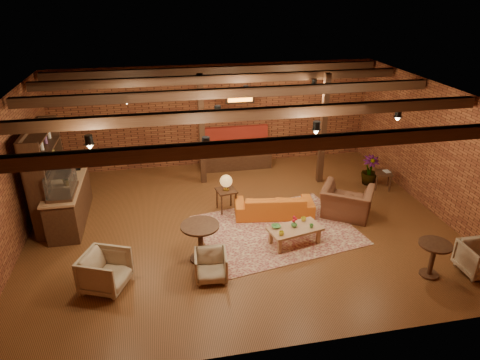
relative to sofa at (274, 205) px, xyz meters
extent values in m
plane|color=#432810|center=(-0.93, -0.27, -0.29)|extent=(10.00, 10.00, 0.00)
cube|color=black|center=(-0.93, -0.27, 2.91)|extent=(10.00, 8.00, 0.02)
cube|color=brown|center=(-0.93, 3.73, 1.31)|extent=(10.00, 0.02, 3.20)
cube|color=brown|center=(-0.93, -4.27, 1.31)|extent=(10.00, 0.02, 3.20)
cube|color=brown|center=(-5.93, -0.27, 1.31)|extent=(0.02, 8.00, 3.20)
cube|color=brown|center=(4.07, -0.27, 1.31)|extent=(0.02, 8.00, 3.20)
cylinder|color=black|center=(-0.93, 1.33, 2.56)|extent=(9.60, 0.12, 0.12)
cube|color=black|center=(-1.53, 2.33, 1.31)|extent=(0.16, 0.16, 3.20)
cube|color=black|center=(1.87, 1.73, 1.31)|extent=(0.16, 0.16, 3.20)
imported|color=#337F33|center=(-4.93, 0.93, 0.93)|extent=(0.35, 0.39, 0.30)
cube|color=orange|center=(-0.33, 2.83, 2.06)|extent=(0.86, 0.06, 0.30)
cube|color=maroon|center=(-0.12, -0.72, -0.28)|extent=(4.03, 3.34, 0.01)
imported|color=#CD601C|center=(0.00, 0.00, 0.00)|extent=(2.06, 1.03, 0.58)
cube|color=#986C47|center=(0.12, -1.36, 0.10)|extent=(1.30, 0.85, 0.06)
cube|color=#986C47|center=(-0.32, -1.68, -0.11)|extent=(0.08, 0.08, 0.36)
cube|color=#986C47|center=(0.65, -1.45, -0.11)|extent=(0.08, 0.08, 0.36)
cube|color=#986C47|center=(-0.42, -1.27, -0.11)|extent=(0.08, 0.08, 0.36)
cube|color=#986C47|center=(0.55, -1.04, -0.11)|extent=(0.08, 0.08, 0.36)
imported|color=gold|center=(-0.27, -1.60, 0.17)|extent=(0.14, 0.14, 0.09)
imported|color=#46863C|center=(0.47, -1.42, 0.17)|extent=(0.12, 0.12, 0.09)
imported|color=gold|center=(0.40, -1.10, 0.17)|extent=(0.14, 0.14, 0.09)
imported|color=#46863C|center=(-0.30, -1.26, 0.15)|extent=(0.25, 0.25, 0.05)
imported|color=#46863C|center=(0.10, -1.31, 0.18)|extent=(0.13, 0.13, 0.12)
sphere|color=red|center=(0.10, -1.31, 0.32)|extent=(0.10, 0.10, 0.10)
cube|color=black|center=(-1.15, 0.49, 0.28)|extent=(0.56, 0.56, 0.05)
cylinder|color=black|center=(-1.15, 0.49, -0.02)|extent=(0.04, 0.04, 0.55)
cylinder|color=olive|center=(-1.15, 0.49, 0.32)|extent=(0.16, 0.16, 0.02)
cylinder|color=olive|center=(-1.15, 0.49, 0.39)|extent=(0.05, 0.05, 0.23)
sphere|color=orange|center=(-1.15, 0.49, 0.55)|extent=(0.32, 0.32, 0.32)
cylinder|color=black|center=(-2.04, -1.56, 0.54)|extent=(0.82, 0.82, 0.05)
cylinder|color=black|center=(-2.04, -1.56, 0.13)|extent=(0.11, 0.11, 0.79)
cylinder|color=black|center=(-2.04, -1.56, -0.27)|extent=(0.49, 0.49, 0.05)
imported|color=beige|center=(-3.95, -2.13, 0.13)|extent=(1.01, 1.04, 0.83)
imported|color=beige|center=(-1.91, -2.23, 0.04)|extent=(0.68, 0.64, 0.65)
imported|color=brown|center=(1.79, -0.38, 0.24)|extent=(1.44, 1.32, 1.06)
cube|color=black|center=(3.47, 0.91, 0.21)|extent=(0.60, 0.60, 0.04)
cylinder|color=black|center=(3.47, 0.91, -0.05)|extent=(0.04, 0.04, 0.47)
imported|color=black|center=(3.47, 0.91, 0.24)|extent=(0.24, 0.28, 0.02)
cylinder|color=black|center=(2.46, -3.00, 0.45)|extent=(0.64, 0.64, 0.04)
cylinder|color=black|center=(2.46, -3.00, 0.08)|extent=(0.10, 0.10, 0.70)
cylinder|color=black|center=(2.46, -3.00, -0.27)|extent=(0.39, 0.39, 0.04)
imported|color=beige|center=(3.47, -3.10, 0.08)|extent=(0.72, 0.68, 0.73)
imported|color=#4C7F4C|center=(3.24, 1.27, 1.01)|extent=(1.62, 1.62, 2.60)
camera|label=1|loc=(-2.69, -9.22, 5.15)|focal=32.00mm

